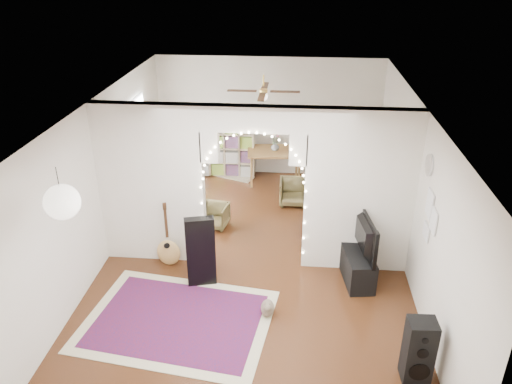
# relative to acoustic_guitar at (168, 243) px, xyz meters

# --- Properties ---
(floor) EXTENTS (7.50, 7.50, 0.00)m
(floor) POSITION_rel_acoustic_guitar_xyz_m (1.40, 0.25, -0.43)
(floor) COLOR black
(floor) RESTS_ON ground
(ceiling) EXTENTS (5.00, 7.50, 0.02)m
(ceiling) POSITION_rel_acoustic_guitar_xyz_m (1.40, 0.25, 2.27)
(ceiling) COLOR white
(ceiling) RESTS_ON wall_back
(wall_back) EXTENTS (5.00, 0.02, 2.70)m
(wall_back) POSITION_rel_acoustic_guitar_xyz_m (1.40, 4.00, 0.92)
(wall_back) COLOR silver
(wall_back) RESTS_ON floor
(wall_front) EXTENTS (5.00, 0.02, 2.70)m
(wall_front) POSITION_rel_acoustic_guitar_xyz_m (1.40, -3.50, 0.92)
(wall_front) COLOR silver
(wall_front) RESTS_ON floor
(wall_left) EXTENTS (0.02, 7.50, 2.70)m
(wall_left) POSITION_rel_acoustic_guitar_xyz_m (-1.10, 0.25, 0.92)
(wall_left) COLOR silver
(wall_left) RESTS_ON floor
(wall_right) EXTENTS (0.02, 7.50, 2.70)m
(wall_right) POSITION_rel_acoustic_guitar_xyz_m (3.90, 0.25, 0.92)
(wall_right) COLOR silver
(wall_right) RESTS_ON floor
(divider_wall) EXTENTS (5.00, 0.20, 2.70)m
(divider_wall) POSITION_rel_acoustic_guitar_xyz_m (1.40, 0.25, 1.00)
(divider_wall) COLOR silver
(divider_wall) RESTS_ON floor
(fairy_lights) EXTENTS (1.64, 0.04, 1.60)m
(fairy_lights) POSITION_rel_acoustic_guitar_xyz_m (1.40, 0.12, 1.12)
(fairy_lights) COLOR #FFEABF
(fairy_lights) RESTS_ON divider_wall
(window) EXTENTS (0.04, 1.20, 1.40)m
(window) POSITION_rel_acoustic_guitar_xyz_m (-1.07, 2.05, 1.07)
(window) COLOR white
(window) RESTS_ON wall_left
(wall_clock) EXTENTS (0.03, 0.31, 0.31)m
(wall_clock) POSITION_rel_acoustic_guitar_xyz_m (3.88, -0.35, 1.67)
(wall_clock) COLOR white
(wall_clock) RESTS_ON wall_right
(picture_frames) EXTENTS (0.02, 0.50, 0.70)m
(picture_frames) POSITION_rel_acoustic_guitar_xyz_m (3.88, -0.75, 1.07)
(picture_frames) COLOR white
(picture_frames) RESTS_ON wall_right
(paper_lantern) EXTENTS (0.40, 0.40, 0.40)m
(paper_lantern) POSITION_rel_acoustic_guitar_xyz_m (-0.50, -2.15, 1.82)
(paper_lantern) COLOR white
(paper_lantern) RESTS_ON ceiling
(ceiling_fan) EXTENTS (1.10, 1.10, 0.30)m
(ceiling_fan) POSITION_rel_acoustic_guitar_xyz_m (1.40, 2.25, 1.97)
(ceiling_fan) COLOR gold
(ceiling_fan) RESTS_ON ceiling
(area_rug) EXTENTS (2.83, 2.27, 0.02)m
(area_rug) POSITION_rel_acoustic_guitar_xyz_m (0.46, -1.37, -0.42)
(area_rug) COLOR maroon
(area_rug) RESTS_ON floor
(guitar_case) EXTENTS (0.47, 0.26, 1.17)m
(guitar_case) POSITION_rel_acoustic_guitar_xyz_m (0.64, -0.46, 0.15)
(guitar_case) COLOR black
(guitar_case) RESTS_ON floor
(acoustic_guitar) EXTENTS (0.42, 0.28, 0.99)m
(acoustic_guitar) POSITION_rel_acoustic_guitar_xyz_m (0.00, 0.00, 0.00)
(acoustic_guitar) COLOR tan
(acoustic_guitar) RESTS_ON floor
(tabby_cat) EXTENTS (0.21, 0.45, 0.30)m
(tabby_cat) POSITION_rel_acoustic_guitar_xyz_m (1.72, -1.13, -0.31)
(tabby_cat) COLOR brown
(tabby_cat) RESTS_ON floor
(floor_speaker) EXTENTS (0.35, 0.32, 0.87)m
(floor_speaker) POSITION_rel_acoustic_guitar_xyz_m (3.60, -2.15, 0.00)
(floor_speaker) COLOR black
(floor_speaker) RESTS_ON floor
(media_console) EXTENTS (0.54, 1.05, 0.50)m
(media_console) POSITION_rel_acoustic_guitar_xyz_m (3.07, -0.10, -0.18)
(media_console) COLOR black
(media_console) RESTS_ON floor
(tv) EXTENTS (0.29, 1.08, 0.62)m
(tv) POSITION_rel_acoustic_guitar_xyz_m (3.07, -0.10, 0.38)
(tv) COLOR black
(tv) RESTS_ON media_console
(bookcase) EXTENTS (1.39, 0.84, 1.40)m
(bookcase) POSITION_rel_acoustic_guitar_xyz_m (0.41, 3.75, 0.27)
(bookcase) COLOR beige
(bookcase) RESTS_ON floor
(dining_table) EXTENTS (1.27, 0.91, 0.76)m
(dining_table) POSITION_rel_acoustic_guitar_xyz_m (1.57, 3.50, 0.25)
(dining_table) COLOR olive
(dining_table) RESTS_ON floor
(flower_vase) EXTENTS (0.20, 0.20, 0.19)m
(flower_vase) POSITION_rel_acoustic_guitar_xyz_m (1.57, 3.50, 0.42)
(flower_vase) COLOR silver
(flower_vase) RESTS_ON dining_table
(dining_chair_left) EXTENTS (0.56, 0.57, 0.45)m
(dining_chair_left) POSITION_rel_acoustic_guitar_xyz_m (0.55, 1.35, -0.20)
(dining_chair_left) COLOR brown
(dining_chair_left) RESTS_ON floor
(dining_chair_right) EXTENTS (0.57, 0.58, 0.52)m
(dining_chair_right) POSITION_rel_acoustic_guitar_xyz_m (2.01, 2.43, -0.17)
(dining_chair_right) COLOR brown
(dining_chair_right) RESTS_ON floor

